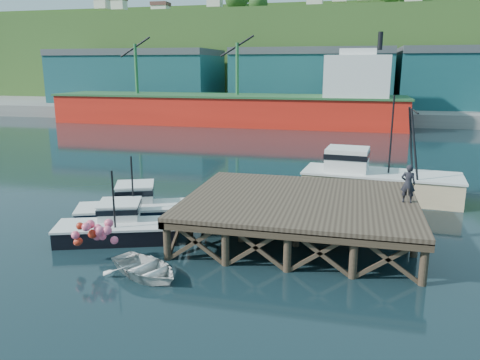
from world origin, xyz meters
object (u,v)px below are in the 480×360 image
(trawler, at_px, (377,177))
(dockworker, at_px, (408,184))
(boat_navy, at_px, (135,208))
(dinghy, at_px, (145,268))
(boat_black, at_px, (118,226))

(trawler, bearing_deg, dockworker, -77.25)
(boat_navy, bearing_deg, trawler, 9.40)
(dinghy, bearing_deg, boat_black, 69.42)
(dinghy, height_order, dockworker, dockworker)
(trawler, bearing_deg, boat_black, -134.08)
(dinghy, relative_size, dockworker, 1.92)
(boat_black, xyz_separation_m, dinghy, (3.38, -3.95, -0.32))
(dockworker, bearing_deg, boat_black, 18.31)
(boat_black, relative_size, dockworker, 3.39)
(trawler, relative_size, dockworker, 5.49)
(boat_navy, relative_size, boat_black, 1.04)
(boat_black, relative_size, trawler, 0.62)
(trawler, xyz_separation_m, dockworker, (1.07, -8.43, 1.66))
(boat_navy, distance_m, dockworker, 15.28)
(boat_black, bearing_deg, dockworker, -7.17)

